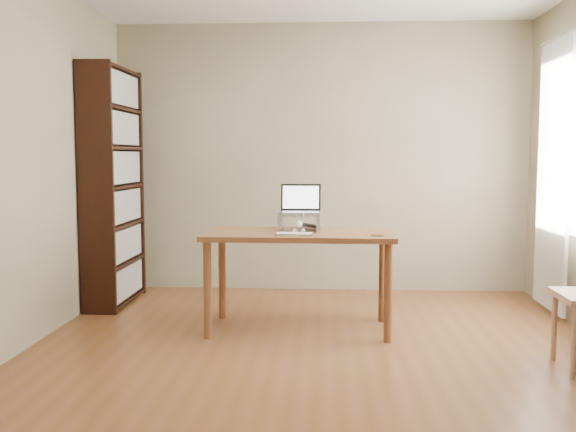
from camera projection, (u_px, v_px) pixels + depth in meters
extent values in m
cube|color=brown|center=(317.00, 362.00, 4.15)|extent=(4.00, 4.50, 0.02)
cube|color=#7E6F55|center=(321.00, 158.00, 6.27)|extent=(4.00, 0.02, 2.60)
cube|color=#7E6F55|center=(309.00, 163.00, 1.78)|extent=(4.00, 0.02, 2.60)
cube|color=#7E6F55|center=(7.00, 159.00, 4.14)|extent=(0.02, 4.50, 2.60)
cube|color=black|center=(96.00, 189.00, 5.27)|extent=(0.30, 0.04, 2.10)
cube|color=black|center=(128.00, 184.00, 6.12)|extent=(0.30, 0.04, 2.10)
cube|color=black|center=(97.00, 187.00, 5.70)|extent=(0.02, 0.90, 2.10)
cube|color=black|center=(116.00, 299.00, 5.79)|extent=(0.30, 0.84, 0.02)
cube|color=black|center=(119.00, 281.00, 5.77)|extent=(0.20, 0.78, 0.28)
cube|color=black|center=(115.00, 262.00, 5.76)|extent=(0.30, 0.84, 0.03)
cube|color=black|center=(118.00, 243.00, 5.74)|extent=(0.20, 0.78, 0.28)
cube|color=black|center=(114.00, 225.00, 5.73)|extent=(0.30, 0.84, 0.02)
cube|color=black|center=(117.00, 206.00, 5.71)|extent=(0.20, 0.78, 0.28)
cube|color=black|center=(113.00, 187.00, 5.70)|extent=(0.30, 0.84, 0.02)
cube|color=black|center=(116.00, 167.00, 5.68)|extent=(0.20, 0.78, 0.28)
cube|color=black|center=(112.00, 148.00, 5.66)|extent=(0.30, 0.84, 0.02)
cube|color=black|center=(115.00, 129.00, 5.65)|extent=(0.20, 0.78, 0.28)
cube|color=black|center=(111.00, 109.00, 5.63)|extent=(0.30, 0.84, 0.02)
cube|color=black|center=(114.00, 90.00, 5.61)|extent=(0.20, 0.78, 0.28)
cube|color=black|center=(110.00, 70.00, 5.60)|extent=(0.30, 0.84, 0.03)
cube|color=white|center=(553.00, 177.00, 5.27)|extent=(0.03, 0.70, 2.20)
cube|color=brown|center=(299.00, 235.00, 4.83)|extent=(1.43, 0.74, 0.04)
cylinder|color=brown|center=(221.00, 275.00, 5.19)|extent=(0.06, 0.06, 0.71)
cylinder|color=brown|center=(382.00, 277.00, 5.12)|extent=(0.06, 0.06, 0.71)
cylinder|color=brown|center=(208.00, 291.00, 4.61)|extent=(0.06, 0.06, 0.71)
cylinder|color=brown|center=(389.00, 293.00, 4.54)|extent=(0.06, 0.06, 0.71)
cube|color=silver|center=(281.00, 223.00, 4.91)|extent=(0.03, 0.25, 0.12)
cube|color=silver|center=(319.00, 223.00, 4.89)|extent=(0.03, 0.25, 0.12)
cube|color=silver|center=(300.00, 214.00, 4.90)|extent=(0.32, 0.25, 0.01)
cube|color=silver|center=(300.00, 213.00, 4.90)|extent=(0.31, 0.22, 0.02)
cube|color=black|center=(301.00, 197.00, 5.01)|extent=(0.31, 0.05, 0.21)
cube|color=white|center=(300.00, 197.00, 5.00)|extent=(0.28, 0.04, 0.17)
cube|color=silver|center=(294.00, 234.00, 4.61)|extent=(0.28, 0.13, 0.02)
cube|color=white|center=(294.00, 233.00, 4.61)|extent=(0.25, 0.11, 0.00)
cylinder|color=#4E2C1A|center=(377.00, 235.00, 4.59)|extent=(0.10, 0.10, 0.01)
ellipsoid|color=#3F3A32|center=(299.00, 221.00, 4.93)|extent=(0.18, 0.40, 0.14)
ellipsoid|color=#3F3A32|center=(299.00, 221.00, 5.04)|extent=(0.16, 0.17, 0.13)
ellipsoid|color=#3F3A32|center=(298.00, 221.00, 4.74)|extent=(0.11, 0.10, 0.10)
ellipsoid|color=silver|center=(298.00, 225.00, 4.78)|extent=(0.10, 0.10, 0.09)
sphere|color=silver|center=(298.00, 224.00, 4.71)|extent=(0.05, 0.05, 0.05)
cone|color=#3F3A32|center=(294.00, 215.00, 4.74)|extent=(0.03, 0.04, 0.04)
cone|color=#3F3A32|center=(302.00, 215.00, 4.74)|extent=(0.03, 0.04, 0.04)
cylinder|color=silver|center=(294.00, 231.00, 4.74)|extent=(0.03, 0.10, 0.03)
cylinder|color=silver|center=(302.00, 231.00, 4.74)|extent=(0.03, 0.10, 0.03)
cylinder|color=#3F3A32|center=(311.00, 226.00, 5.06)|extent=(0.14, 0.22, 0.03)
cylinder|color=tan|center=(575.00, 341.00, 3.79)|extent=(0.04, 0.04, 0.46)
cylinder|color=tan|center=(554.00, 326.00, 4.14)|extent=(0.04, 0.04, 0.46)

